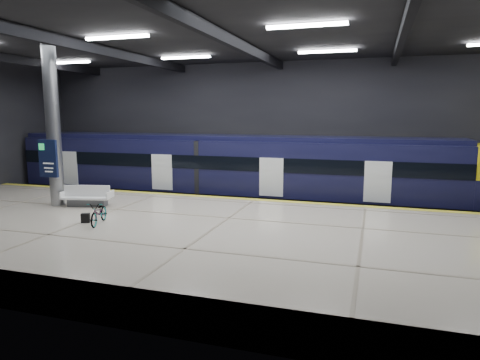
% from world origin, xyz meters
% --- Properties ---
extents(ground, '(30.00, 30.00, 0.00)m').
position_xyz_m(ground, '(0.00, 0.00, 0.00)').
color(ground, black).
rests_on(ground, ground).
extents(room_shell, '(30.10, 16.10, 8.05)m').
position_xyz_m(room_shell, '(-0.00, 0.00, 5.72)').
color(room_shell, black).
rests_on(room_shell, ground).
extents(platform, '(30.00, 11.00, 1.10)m').
position_xyz_m(platform, '(0.00, -2.50, 0.55)').
color(platform, beige).
rests_on(platform, ground).
extents(safety_strip, '(30.00, 0.40, 0.01)m').
position_xyz_m(safety_strip, '(0.00, 2.75, 1.11)').
color(safety_strip, gold).
rests_on(safety_strip, platform).
extents(rails, '(30.00, 1.52, 0.16)m').
position_xyz_m(rails, '(0.00, 5.50, 0.08)').
color(rails, gray).
rests_on(rails, ground).
extents(train, '(29.40, 2.84, 3.79)m').
position_xyz_m(train, '(-0.75, 5.50, 2.06)').
color(train, black).
rests_on(train, ground).
extents(bench, '(2.24, 1.34, 0.92)m').
position_xyz_m(bench, '(-6.58, -0.83, 1.43)').
color(bench, '#595B60').
rests_on(bench, platform).
extents(bicycle, '(1.01, 1.69, 0.84)m').
position_xyz_m(bicycle, '(-4.21, -3.30, 1.52)').
color(bicycle, '#99999E').
rests_on(bicycle, platform).
extents(pannier_bag, '(0.35, 0.28, 0.35)m').
position_xyz_m(pannier_bag, '(-4.81, -3.30, 1.28)').
color(pannier_bag, black).
rests_on(pannier_bag, platform).
extents(info_column, '(0.90, 0.78, 6.90)m').
position_xyz_m(info_column, '(-8.00, -1.03, 4.46)').
color(info_column, '#9EA0A5').
rests_on(info_column, platform).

